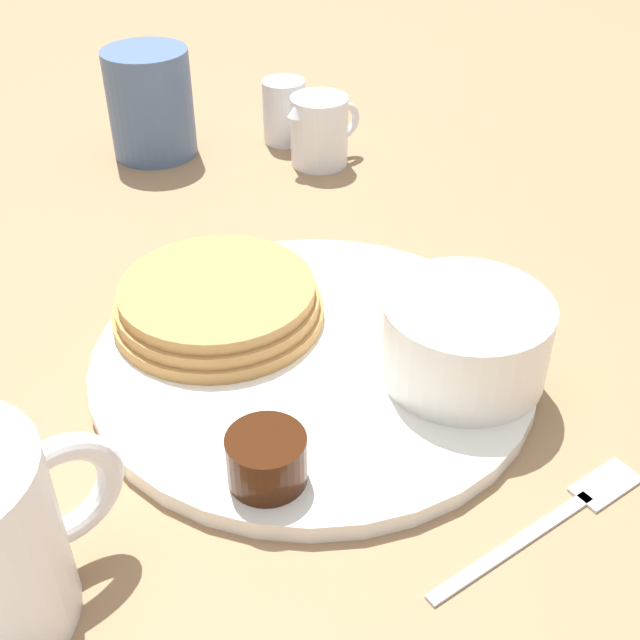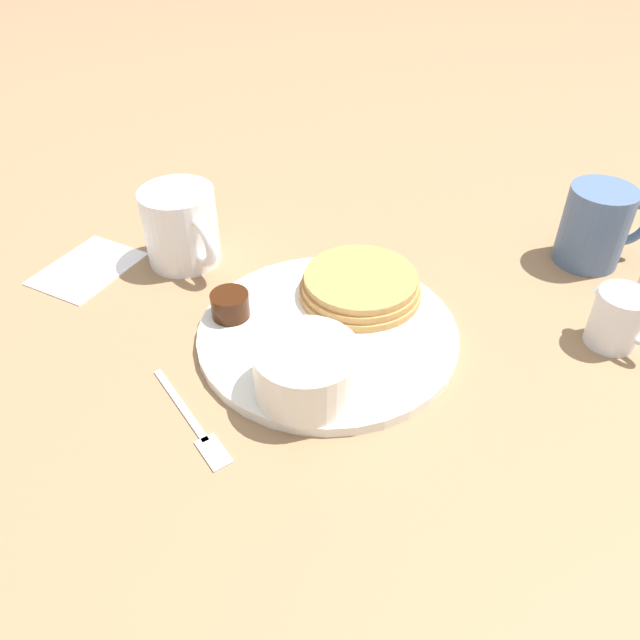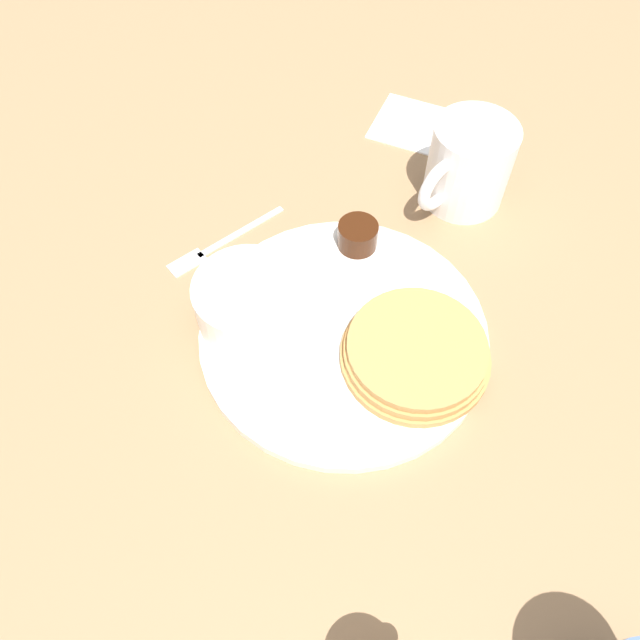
{
  "view_description": "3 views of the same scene",
  "coord_description": "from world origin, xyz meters",
  "views": [
    {
      "loc": [
        0.16,
        -0.37,
        0.33
      ],
      "look_at": [
        0.01,
        -0.01,
        0.05
      ],
      "focal_mm": 45.0,
      "sensor_mm": 36.0,
      "label": 1
    },
    {
      "loc": [
        0.48,
        0.2,
        0.45
      ],
      "look_at": [
        0.0,
        -0.01,
        0.02
      ],
      "focal_mm": 35.0,
      "sensor_mm": 36.0,
      "label": 2
    },
    {
      "loc": [
        -0.09,
        0.32,
        0.53
      ],
      "look_at": [
        0.02,
        0.02,
        0.05
      ],
      "focal_mm": 35.0,
      "sensor_mm": 36.0,
      "label": 3
    }
  ],
  "objects": [
    {
      "name": "pancake_stack",
      "position": [
        -0.07,
        0.01,
        0.03
      ],
      "size": [
        0.14,
        0.14,
        0.03
      ],
      "color": "#B78447",
      "rests_on": "plate"
    },
    {
      "name": "plate",
      "position": [
        0.0,
        0.0,
        0.01
      ],
      "size": [
        0.29,
        0.29,
        0.01
      ],
      "color": "white",
      "rests_on": "ground_plane"
    },
    {
      "name": "coffee_mug",
      "position": [
        -0.07,
        -0.23,
        0.05
      ],
      "size": [
        0.09,
        0.12,
        0.1
      ],
      "color": "white",
      "rests_on": "ground_plane"
    },
    {
      "name": "butter_ramekin",
      "position": [
        0.11,
        0.0,
        0.03
      ],
      "size": [
        0.04,
        0.04,
        0.04
      ],
      "color": "white",
      "rests_on": "plate"
    },
    {
      "name": "ground_plane",
      "position": [
        0.0,
        0.0,
        0.0
      ],
      "size": [
        4.0,
        4.0,
        0.0
      ],
      "primitive_type": "plane",
      "color": "#93704C"
    },
    {
      "name": "fork",
      "position": [
        0.17,
        -0.06,
        0.0
      ],
      "size": [
        0.09,
        0.13,
        0.0
      ],
      "color": "silver",
      "rests_on": "ground_plane"
    },
    {
      "name": "napkin",
      "position": [
        0.0,
        -0.33,
        0.0
      ],
      "size": [
        0.13,
        0.1,
        0.0
      ],
      "color": "white",
      "rests_on": "ground_plane"
    },
    {
      "name": "bowl",
      "position": [
        0.09,
        0.02,
        0.04
      ],
      "size": [
        0.1,
        0.1,
        0.05
      ],
      "color": "white",
      "rests_on": "plate"
    },
    {
      "name": "syrup_cup",
      "position": [
        0.02,
        -0.11,
        0.03
      ],
      "size": [
        0.04,
        0.04,
        0.03
      ],
      "color": "#38190A",
      "rests_on": "plate"
    }
  ]
}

